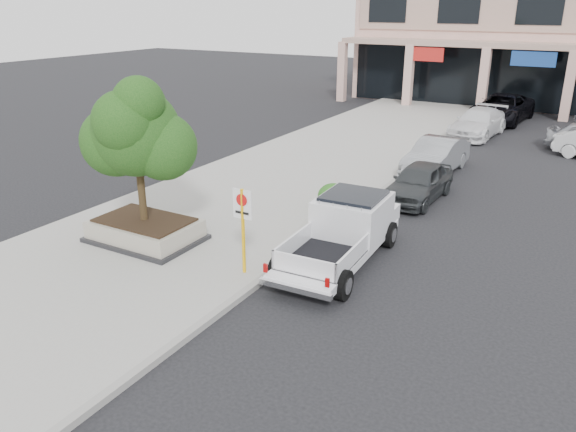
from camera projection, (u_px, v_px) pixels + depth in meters
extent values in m
plane|color=black|center=(319.00, 293.00, 14.01)|extent=(120.00, 120.00, 0.00)
cube|color=gray|center=(263.00, 191.00, 21.41)|extent=(8.00, 52.00, 0.15)
cube|color=gray|center=(358.00, 209.00, 19.56)|extent=(0.20, 52.00, 0.15)
cube|color=tan|center=(342.00, 72.00, 40.76)|extent=(0.55, 0.55, 4.20)
cube|color=black|center=(146.00, 238.00, 16.75)|extent=(3.20, 2.20, 0.12)
cube|color=#A7A08C|center=(145.00, 229.00, 16.64)|extent=(3.00, 2.00, 0.50)
cube|color=black|center=(144.00, 220.00, 16.54)|extent=(2.70, 1.70, 0.06)
cylinder|color=#302012|center=(141.00, 183.00, 16.14)|extent=(0.22, 0.22, 2.20)
sphere|color=#153E10|center=(136.00, 132.00, 15.61)|extent=(2.50, 2.50, 2.50)
sphere|color=#153E10|center=(163.00, 147.00, 15.67)|extent=(1.90, 1.90, 1.90)
sphere|color=#153E10|center=(139.00, 107.00, 15.94)|extent=(1.60, 1.60, 1.60)
cylinder|color=#FFB80D|center=(243.00, 232.00, 14.37)|extent=(0.09, 0.09, 2.30)
cube|color=white|center=(242.00, 204.00, 14.11)|extent=(0.55, 0.03, 0.78)
cylinder|color=red|center=(242.00, 200.00, 14.04)|extent=(0.32, 0.02, 0.32)
ellipsoid|color=#1A4C15|center=(333.00, 197.00, 19.06)|extent=(1.10, 0.99, 0.93)
imported|color=#2F3234|center=(419.00, 182.00, 20.43)|extent=(1.79, 4.06, 1.36)
imported|color=gray|center=(436.00, 156.00, 23.69)|extent=(1.89, 4.55, 1.46)
imported|color=silver|center=(478.00, 123.00, 30.26)|extent=(2.49, 5.21, 1.46)
imported|color=black|center=(502.00, 108.00, 33.94)|extent=(3.26, 6.16, 1.65)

